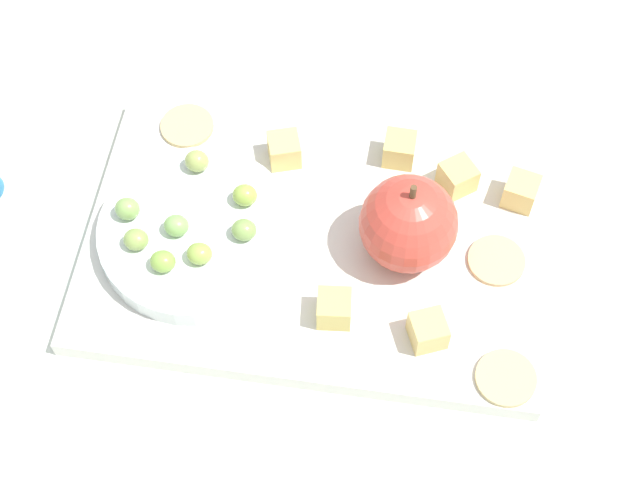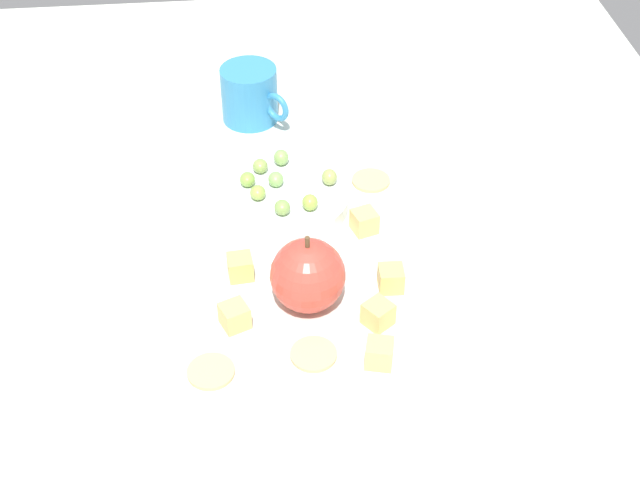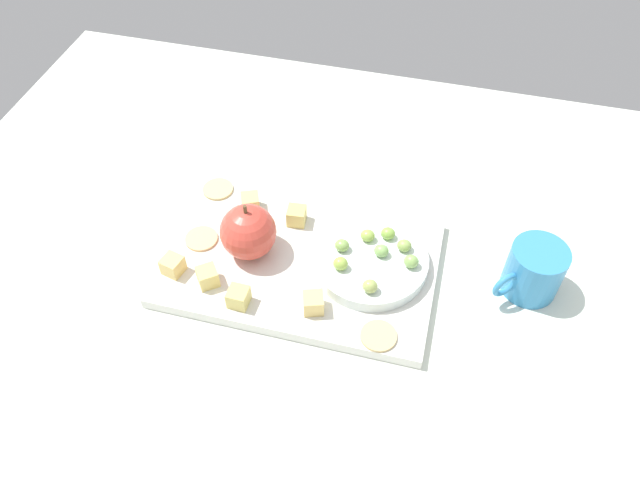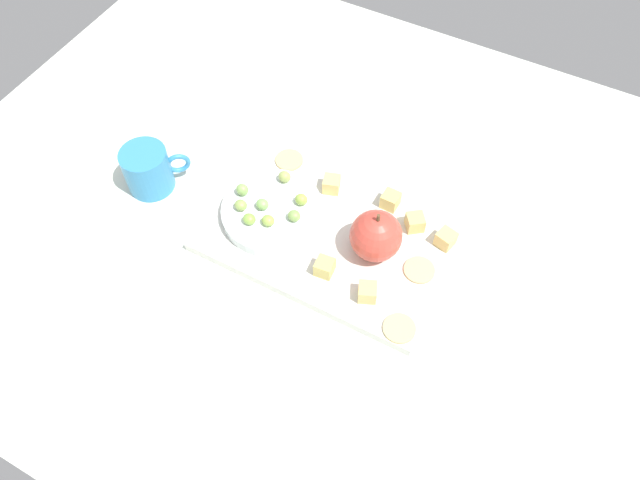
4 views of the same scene
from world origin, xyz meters
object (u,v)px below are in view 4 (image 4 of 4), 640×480
Objects in this scene: cheese_cube_2 at (446,239)px; grape_0 at (241,205)px; apple_whole at (376,236)px; cup at (148,170)px; cheese_cube_5 at (325,267)px; cracker_0 at (419,270)px; grape_5 at (262,204)px; cheese_cube_4 at (333,185)px; grape_1 at (301,199)px; grape_4 at (249,219)px; grape_7 at (268,221)px; cheese_cube_1 at (390,200)px; grape_3 at (294,216)px; serving_dish at (273,212)px; cracker_2 at (289,160)px; grape_2 at (285,177)px; platter at (330,237)px; grape_6 at (242,190)px; cracker_1 at (399,328)px; cheese_cube_3 at (415,222)px; cheese_cube_0 at (367,292)px.

grape_0 is at bearing 18.46° from cheese_cube_2.
cup is at bearing 6.49° from apple_whole.
cracker_0 is (-12.19, -6.68, -1.09)cm from cheese_cube_5.
cheese_cube_4 is at bearing -127.07° from grape_5.
grape_1 reaches higher than cheese_cube_2.
grape_7 is (-2.64, -1.09, -0.00)cm from grape_4.
cheese_cube_1 is 1.30× the size of grape_3.
cup is (21.35, 2.81, 1.13)cm from serving_dish.
cracker_2 is 2.32× the size of grape_2.
cheese_cube_2 is at bearing -103.54° from cracker_0.
grape_3 is at bearing 14.22° from platter.
serving_dish is 7.94× the size of grape_6.
grape_4 is (26.96, -4.69, 2.52)cm from cracker_1.
cheese_cube_4 is 0.56× the size of cracker_1.
cracker_1 is at bearing 138.01° from cheese_cube_4.
cheese_cube_5 reaches higher than platter.
cup is at bearing 7.50° from serving_dish.
grape_2 is 1.00× the size of grape_4.
grape_6 is (2.17, 10.68, 2.64)cm from cracker_2.
apple_whole is at bearing -163.48° from grape_4.
cheese_cube_3 and cheese_cube_5 have the same top height.
grape_3 is (15.14, -5.87, 1.44)cm from cheese_cube_0.
serving_dish is 4.95cm from grape_1.
grape_2 reaches higher than grape_3.
grape_4 and grape_5 have the same top height.
grape_3 is 6.75cm from grape_4.
grape_1 is (11.77, 7.46, 1.51)cm from cheese_cube_1.
cheese_cube_3 is 15.98cm from cheese_cube_5.
grape_1 is at bearing -27.88° from cracker_1.
platter is at bearing -154.75° from grape_7.
cheese_cube_2 is at bearing -115.07° from cheese_cube_0.
grape_5 is at bearing 167.72° from grape_6.
cracker_1 is at bearing 89.10° from cheese_cube_2.
cheese_cube_4 is at bearing 167.34° from cracker_2.
cup is (30.83, 3.97, 2.94)cm from platter.
cup is (18.05, 13.79, 1.88)cm from cracker_2.
platter is 31.22cm from cup.
cheese_cube_0 is 23.67cm from grape_0.
cracker_2 is (12.78, -9.82, 1.06)cm from platter.
grape_0 is at bearing -5.84° from grape_7.
grape_0 is (24.50, 10.59, 1.42)cm from cheese_cube_3.
grape_5 is at bearing -19.46° from cheese_cube_5.
cheese_cube_4 is 0.29× the size of cup.
cheese_cube_1 is at bearing -45.59° from cracker_0.
apple_whole is 8.09cm from cheese_cube_3.
grape_5 and grape_7 have the same top height.
grape_3 is 9.52cm from grape_6.
grape_6 is 0.22× the size of cup.
cheese_cube_4 is (3.59, -7.75, 2.15)cm from platter.
cheese_cube_4 is 0.56× the size of cracker_0.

